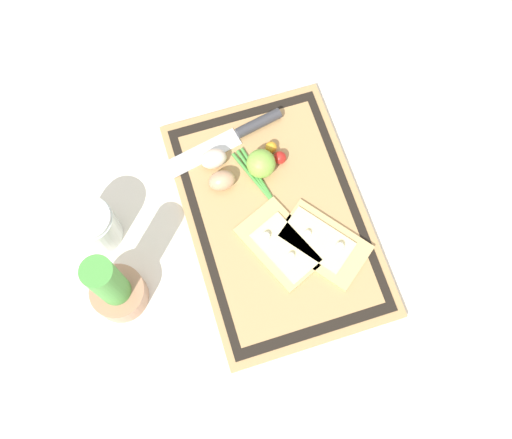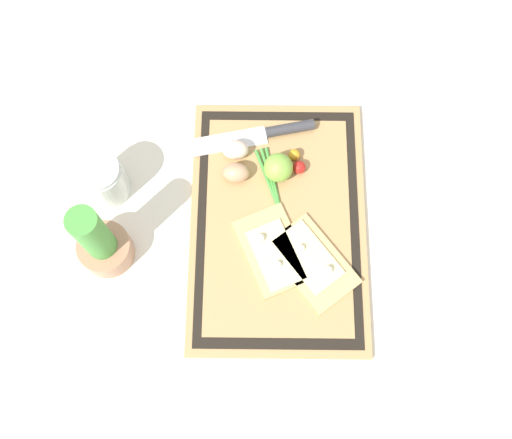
# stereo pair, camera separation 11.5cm
# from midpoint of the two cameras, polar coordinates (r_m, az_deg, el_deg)

# --- Properties ---
(ground_plane) EXTENTS (6.00, 6.00, 0.00)m
(ground_plane) POSITION_cam_midpoint_polar(r_m,az_deg,el_deg) (1.19, 4.83, -0.94)
(ground_plane) COLOR silver
(cutting_board) EXTENTS (0.52, 0.34, 0.02)m
(cutting_board) POSITION_cam_midpoint_polar(r_m,az_deg,el_deg) (1.18, 4.86, -0.83)
(cutting_board) COLOR tan
(cutting_board) RESTS_ON ground_plane
(pizza_slice_near) EXTENTS (0.20, 0.19, 0.02)m
(pizza_slice_near) POSITION_cam_midpoint_polar(r_m,az_deg,el_deg) (1.15, 8.18, -4.43)
(pizza_slice_near) COLOR tan
(pizza_slice_near) RESTS_ON cutting_board
(pizza_slice_far) EXTENTS (0.19, 0.16, 0.02)m
(pizza_slice_far) POSITION_cam_midpoint_polar(r_m,az_deg,el_deg) (1.15, 4.50, -3.46)
(pizza_slice_far) COLOR tan
(pizza_slice_far) RESTS_ON cutting_board
(knife) EXTENTS (0.09, 0.28, 0.02)m
(knife) POSITION_cam_midpoint_polar(r_m,az_deg,el_deg) (1.23, 4.01, 7.88)
(knife) COLOR silver
(knife) RESTS_ON cutting_board
(egg_brown) EXTENTS (0.04, 0.05, 0.04)m
(egg_brown) POSITION_cam_midpoint_polar(r_m,az_deg,el_deg) (1.18, 0.87, 4.08)
(egg_brown) COLOR tan
(egg_brown) RESTS_ON cutting_board
(egg_pink) EXTENTS (0.04, 0.05, 0.04)m
(egg_pink) POSITION_cam_midpoint_polar(r_m,az_deg,el_deg) (1.20, 0.74, 6.28)
(egg_pink) COLOR beige
(egg_pink) RESTS_ON cutting_board
(lime) EXTENTS (0.06, 0.06, 0.06)m
(lime) POSITION_cam_midpoint_polar(r_m,az_deg,el_deg) (1.18, 4.70, 4.56)
(lime) COLOR #7FB742
(lime) RESTS_ON cutting_board
(cherry_tomato_red) EXTENTS (0.03, 0.03, 0.03)m
(cherry_tomato_red) POSITION_cam_midpoint_polar(r_m,az_deg,el_deg) (1.20, 6.86, 4.56)
(cherry_tomato_red) COLOR red
(cherry_tomato_red) RESTS_ON cutting_board
(cherry_tomato_yellow) EXTENTS (0.02, 0.02, 0.02)m
(cherry_tomato_yellow) POSITION_cam_midpoint_polar(r_m,az_deg,el_deg) (1.21, 6.37, 5.75)
(cherry_tomato_yellow) COLOR gold
(cherry_tomato_yellow) RESTS_ON cutting_board
(scallion_bunch) EXTENTS (0.28, 0.11, 0.01)m
(scallion_bunch) POSITION_cam_midpoint_polar(r_m,az_deg,el_deg) (1.17, 5.16, 0.16)
(scallion_bunch) COLOR #47933D
(scallion_bunch) RESTS_ON cutting_board
(herb_pot) EXTENTS (0.10, 0.10, 0.20)m
(herb_pot) POSITION_cam_midpoint_polar(r_m,az_deg,el_deg) (1.12, -11.81, -2.65)
(herb_pot) COLOR #AD7A5B
(herb_pot) RESTS_ON ground_plane
(sauce_jar) EXTENTS (0.09, 0.09, 0.10)m
(sauce_jar) POSITION_cam_midpoint_polar(r_m,az_deg,el_deg) (1.19, -11.64, 3.23)
(sauce_jar) COLOR silver
(sauce_jar) RESTS_ON ground_plane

